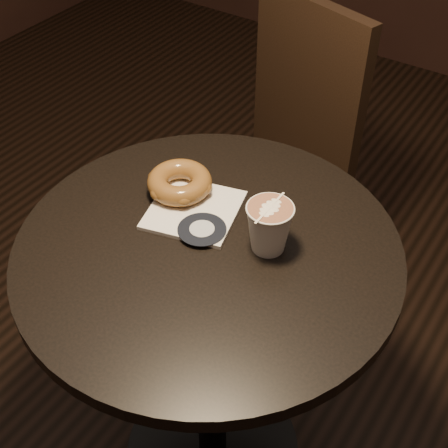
% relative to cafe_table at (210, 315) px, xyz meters
% --- Properties ---
extents(cafe_table, '(0.70, 0.70, 0.75)m').
position_rel_cafe_table_xyz_m(cafe_table, '(0.00, 0.00, 0.00)').
color(cafe_table, black).
rests_on(cafe_table, ground).
extents(chair, '(0.46, 0.46, 0.93)m').
position_rel_cafe_table_xyz_m(chair, '(-0.18, 0.60, -0.03)').
color(chair, black).
rests_on(chair, ground).
extents(pastry_bag, '(0.20, 0.20, 0.01)m').
position_rel_cafe_table_xyz_m(pastry_bag, '(-0.07, 0.06, 0.20)').
color(pastry_bag, white).
rests_on(pastry_bag, cafe_table).
extents(doughnut, '(0.13, 0.13, 0.04)m').
position_rel_cafe_table_xyz_m(doughnut, '(-0.13, 0.09, 0.23)').
color(doughnut, brown).
rests_on(doughnut, pastry_bag).
extents(latte_cup, '(0.08, 0.08, 0.09)m').
position_rel_cafe_table_xyz_m(latte_cup, '(0.09, 0.05, 0.25)').
color(latte_cup, silver).
rests_on(latte_cup, cafe_table).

